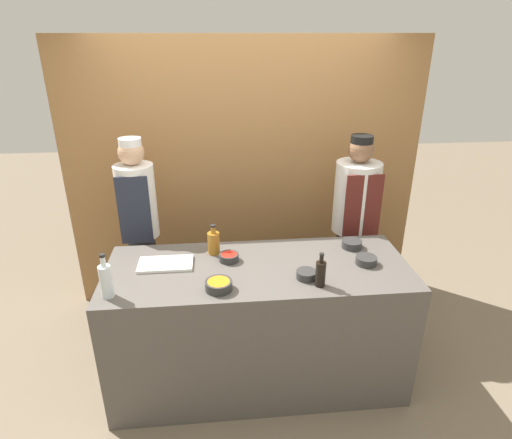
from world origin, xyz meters
name	(u,v)px	position (x,y,z in m)	size (l,w,h in m)	color
ground_plane	(258,375)	(0.00, 0.00, 0.00)	(14.00, 14.00, 0.00)	#756651
cabinet_wall	(245,175)	(0.00, 1.24, 1.20)	(3.15, 0.18, 2.40)	olive
counter	(258,324)	(0.00, 0.00, 0.48)	(2.06, 0.80, 0.95)	#514C47
sauce_bowl_green	(352,244)	(0.71, 0.22, 0.98)	(0.15, 0.15, 0.06)	#2D2D2D
sauce_bowl_white	(306,274)	(0.29, -0.17, 0.98)	(0.13, 0.13, 0.05)	#2D2D2D
sauce_bowl_orange	(219,285)	(-0.27, -0.25, 0.98)	(0.17, 0.17, 0.06)	#2D2D2D
sauce_bowl_purple	(366,260)	(0.74, -0.03, 0.98)	(0.14, 0.14, 0.05)	#2D2D2D
sauce_bowl_red	(229,257)	(-0.19, 0.11, 0.98)	(0.14, 0.14, 0.05)	#2D2D2D
cutting_board	(166,264)	(-0.63, 0.08, 0.96)	(0.37, 0.21, 0.02)	white
bottle_clear	(106,280)	(-0.93, -0.26, 1.06)	(0.07, 0.07, 0.29)	silver
bottle_amber	(214,242)	(-0.30, 0.23, 1.04)	(0.09, 0.09, 0.22)	#9E661E
bottle_soy	(321,273)	(0.36, -0.27, 1.04)	(0.06, 0.06, 0.23)	black
chef_left	(140,230)	(-0.89, 0.72, 0.93)	(0.30, 0.30, 1.69)	#28282D
chef_right	(354,225)	(0.89, 0.72, 0.90)	(0.37, 0.37, 1.67)	#28282D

